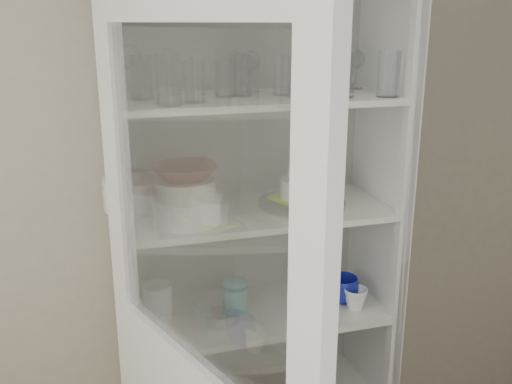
{
  "coord_description": "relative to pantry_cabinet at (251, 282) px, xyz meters",
  "views": [
    {
      "loc": [
        -0.35,
        -0.59,
        1.9
      ],
      "look_at": [
        0.2,
        1.27,
        1.32
      ],
      "focal_mm": 40.0,
      "sensor_mm": 36.0,
      "label": 1
    }
  ],
  "objects": [
    {
      "name": "wall_back",
      "position": [
        -0.2,
        0.16,
        0.36
      ],
      "size": [
        3.6,
        0.02,
        2.6
      ],
      "primitive_type": "cube",
      "color": "#A39E90",
      "rests_on": "ground"
    },
    {
      "name": "pantry_cabinet",
      "position": [
        0.0,
        0.0,
        0.0
      ],
      "size": [
        1.0,
        0.45,
        2.1
      ],
      "color": "silver",
      "rests_on": "floor"
    },
    {
      "name": "tumbler_0",
      "position": [
        -0.32,
        -0.22,
        0.8
      ],
      "size": [
        0.1,
        0.1,
        0.15
      ],
      "primitive_type": "cylinder",
      "rotation": [
        0.0,
        0.0,
        0.43
      ],
      "color": "silver",
      "rests_on": "shelf_glass"
    },
    {
      "name": "tumbler_1",
      "position": [
        -0.27,
        -0.19,
        0.79
      ],
      "size": [
        0.08,
        0.08,
        0.14
      ],
      "primitive_type": "cylinder",
      "rotation": [
        0.0,
        0.0,
        -0.11
      ],
      "color": "silver",
      "rests_on": "shelf_glass"
    },
    {
      "name": "tumbler_2",
      "position": [
        -0.23,
        -0.18,
        0.79
      ],
      "size": [
        0.07,
        0.07,
        0.13
      ],
      "primitive_type": "cylinder",
      "rotation": [
        0.0,
        0.0,
        -0.06
      ],
      "color": "silver",
      "rests_on": "shelf_glass"
    },
    {
      "name": "tumbler_3",
      "position": [
        0.16,
        -0.18,
        0.79
      ],
      "size": [
        0.08,
        0.08,
        0.13
      ],
      "primitive_type": "cylinder",
      "rotation": [
        0.0,
        0.0,
        0.33
      ],
      "color": "silver",
      "rests_on": "shelf_glass"
    },
    {
      "name": "tumbler_4",
      "position": [
        0.11,
        -0.18,
        0.79
      ],
      "size": [
        0.08,
        0.08,
        0.13
      ],
      "primitive_type": "cylinder",
      "rotation": [
        0.0,
        0.0,
        -0.32
      ],
      "color": "silver",
      "rests_on": "shelf_glass"
    },
    {
      "name": "tumbler_5",
      "position": [
        0.26,
        -0.18,
        0.79
      ],
      "size": [
        0.08,
        0.08,
        0.14
      ],
      "primitive_type": "cylinder",
      "rotation": [
        0.0,
        0.0,
        0.15
      ],
      "color": "silver",
      "rests_on": "shelf_glass"
    },
    {
      "name": "tumbler_6",
      "position": [
        0.41,
        -0.22,
        0.8
      ],
      "size": [
        0.08,
        0.08,
        0.15
      ],
      "primitive_type": "cylinder",
      "rotation": [
        0.0,
        0.0,
        0.11
      ],
      "color": "silver",
      "rests_on": "shelf_glass"
    },
    {
      "name": "tumbler_7",
      "position": [
        -0.38,
        -0.06,
        0.79
      ],
      "size": [
        0.09,
        0.09,
        0.14
      ],
      "primitive_type": "cylinder",
      "rotation": [
        0.0,
        0.0,
        -0.34
      ],
      "color": "silver",
      "rests_on": "shelf_glass"
    },
    {
      "name": "tumbler_8",
      "position": [
        -0.1,
        -0.06,
        0.8
      ],
      "size": [
        0.09,
        0.09,
        0.15
      ],
      "primitive_type": "cylinder",
      "rotation": [
        0.0,
        0.0,
        0.22
      ],
      "color": "silver",
      "rests_on": "shelf_glass"
    },
    {
      "name": "tumbler_9",
      "position": [
        -0.05,
        -0.07,
        0.79
      ],
      "size": [
        0.08,
        0.08,
        0.13
      ],
      "primitive_type": "cylinder",
      "rotation": [
        0.0,
        0.0,
        0.13
      ],
      "color": "silver",
      "rests_on": "shelf_glass"
    },
    {
      "name": "tumbler_10",
      "position": [
        0.09,
        -0.07,
        0.78
      ],
      "size": [
        0.08,
        0.08,
        0.13
      ],
      "primitive_type": "cylinder",
      "rotation": [
        0.0,
        0.0,
        0.19
      ],
      "color": "silver",
      "rests_on": "shelf_glass"
    },
    {
      "name": "tumbler_11",
      "position": [
        0.22,
        -0.08,
        0.8
      ],
      "size": [
        0.09,
        0.09,
        0.15
      ],
      "primitive_type": "cylinder",
      "rotation": [
        0.0,
        0.0,
        -0.17
      ],
      "color": "silver",
      "rests_on": "shelf_glass"
    },
    {
      "name": "goblet_0",
      "position": [
        -0.41,
        0.01,
        0.82
      ],
      "size": [
        0.08,
        0.08,
        0.19
      ],
      "primitive_type": null,
      "color": "silver",
      "rests_on": "shelf_glass"
    },
    {
      "name": "goblet_1",
      "position": [
        -0.03,
        0.03,
        0.8
      ],
      "size": [
        0.07,
        0.07,
        0.15
      ],
      "primitive_type": null,
      "color": "silver",
      "rests_on": "shelf_glass"
    },
    {
      "name": "goblet_2",
      "position": [
        0.01,
        0.03,
        0.8
      ],
      "size": [
        0.07,
        0.07,
        0.16
      ],
      "primitive_type": null,
      "color": "silver",
      "rests_on": "shelf_glass"
    },
    {
      "name": "goblet_3",
      "position": [
        0.41,
        0.03,
        0.8
      ],
      "size": [
        0.07,
        0.07,
        0.15
      ],
      "primitive_type": null,
      "color": "silver",
      "rests_on": "shelf_glass"
    },
    {
      "name": "plate_stack_front",
      "position": [
        -0.26,
        -0.14,
        0.36
      ],
      "size": [
        0.23,
        0.23,
        0.08
      ],
      "primitive_type": "cylinder",
      "color": "white",
      "rests_on": "shelf_plates"
    },
    {
      "name": "plate_stack_back",
      "position": [
        -0.41,
        0.06,
        0.38
      ],
      "size": [
        0.23,
        0.23,
        0.11
      ],
      "primitive_type": "cylinder",
      "color": "white",
      "rests_on": "shelf_plates"
    },
    {
      "name": "cream_bowl",
      "position": [
        -0.26,
        -0.14,
        0.44
      ],
      "size": [
        0.24,
        0.24,
        0.06
      ],
      "primitive_type": "cylinder",
      "rotation": [
        0.0,
        0.0,
        0.24
      ],
      "color": "beige",
      "rests_on": "plate_stack_front"
    },
    {
      "name": "terracotta_bowl",
      "position": [
        -0.26,
        -0.14,
        0.49
      ],
      "size": [
        0.22,
        0.22,
        0.05
      ],
      "primitive_type": "imported",
      "rotation": [
        0.0,
        0.0,
        -0.07
      ],
      "color": "brown",
      "rests_on": "cream_bowl"
    },
    {
      "name": "glass_platter",
      "position": [
        0.17,
        -0.08,
        0.33
      ],
      "size": [
        0.41,
        0.41,
        0.02
      ],
      "primitive_type": "cylinder",
      "rotation": [
        0.0,
        0.0,
        -0.38
      ],
      "color": "silver",
      "rests_on": "shelf_plates"
    },
    {
      "name": "yellow_trivet",
      "position": [
        0.17,
        -0.08,
        0.34
      ],
      "size": [
        0.23,
        0.23,
        0.01
      ],
      "primitive_type": "cube",
      "rotation": [
        0.0,
        0.0,
        0.35
      ],
      "color": "yellow",
      "rests_on": "glass_platter"
    },
    {
      "name": "white_ramekin",
      "position": [
        0.17,
        -0.08,
        0.39
      ],
      "size": [
        0.17,
        0.17,
        0.07
      ],
      "primitive_type": "cylinder",
      "rotation": [
        0.0,
        0.0,
        0.08
      ],
      "color": "white",
      "rests_on": "yellow_trivet"
    },
    {
      "name": "grey_bowl_stack",
      "position": [
        0.19,
        -0.05,
        0.39
      ],
      "size": [
        0.13,
        0.13,
        0.14
      ],
      "primitive_type": "cylinder",
      "color": "silver",
      "rests_on": "shelf_plates"
    },
    {
      "name": "mug_blue",
      "position": [
        0.33,
        -0.11,
        -0.03
      ],
      "size": [
        0.13,
        0.13,
        0.1
      ],
      "primitive_type": "imported",
      "rotation": [
        0.0,
        0.0,
        -0.04
      ],
      "color": "#0E26A1",
      "rests_on": "shelf_mugs"
    },
    {
      "name": "mug_teal",
      "position": [
        0.21,
        -0.0,
        -0.03
      ],
      "size": [
        0.13,
        0.13,
        0.09
      ],
      "primitive_type": "imported",
      "rotation": [
        0.0,
        0.0,
        -0.4
      ],
      "color": "teal",
      "rests_on": "shelf_mugs"
    },
    {
      "name": "mug_white",
      "position": [
        0.36,
        -0.18,
        -0.04
      ],
      "size": [
        0.12,
        0.12,
        0.08
      ],
      "primitive_type": "imported",
      "rotation": [
        0.0,
        0.0,
        -0.4
      ],
      "color": "white",
      "rests_on": "shelf_mugs"
    },
    {
      "name": "teal_jar",
      "position": [
        -0.08,
        -0.06,
        -0.02
      ],
      "size": [
        0.09,
        0.09,
        0.11
      ],
      "color": "teal",
      "rests_on": "shelf_mugs"
    },
    {
      "name": "measuring_cups",
      "position": [
        -0.16,
        -0.14,
        -0.06
      ],
      "size": [
        0.11,
        0.11,
        0.04
      ],
      "primitive_type": "cylinder",
      "color": "silver",
      "rests_on": "shelf_mugs"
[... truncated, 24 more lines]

